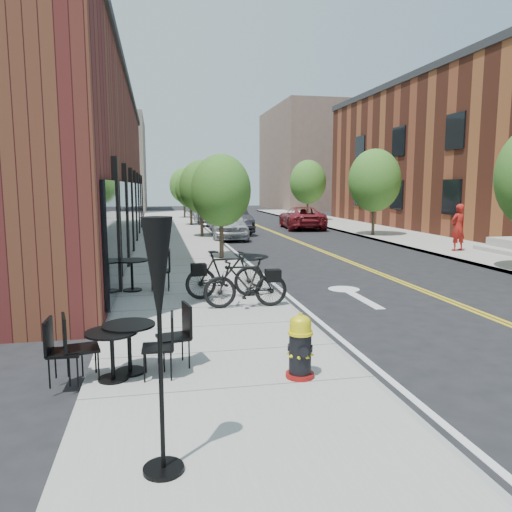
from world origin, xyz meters
TOP-DOWN VIEW (x-y plane):
  - ground at (0.00, 0.00)m, footprint 120.00×120.00m
  - sidewalk_near at (-2.00, 10.00)m, footprint 4.00×70.00m
  - sidewalk_far at (10.00, 10.00)m, footprint 4.00×70.00m
  - building_near at (-6.50, 14.00)m, footprint 5.00×28.00m
  - bg_building_left at (-8.00, 48.00)m, footprint 8.00×14.00m
  - bg_building_right at (16.00, 50.00)m, footprint 10.00×16.00m
  - tree_near_a at (-0.60, 9.00)m, footprint 2.20×2.20m
  - tree_near_b at (-0.60, 17.00)m, footprint 2.30×2.30m
  - tree_near_c at (-0.60, 25.00)m, footprint 2.10×2.10m
  - tree_near_d at (-0.60, 33.00)m, footprint 2.40×2.40m
  - tree_far_b at (8.60, 16.00)m, footprint 2.80×2.80m
  - tree_far_c at (8.60, 28.00)m, footprint 2.80×2.80m
  - fire_hydrant at (-1.03, -2.82)m, footprint 0.52×0.52m
  - bicycle_left at (-1.07, 1.31)m, footprint 1.87×0.56m
  - bicycle_right at (-1.38, 2.35)m, footprint 1.97×0.74m
  - bistro_set_a at (-3.60, -2.40)m, footprint 1.67×0.74m
  - bistro_set_b at (-3.38, -2.17)m, footprint 1.77×0.89m
  - bistro_set_c at (-3.60, 3.63)m, footprint 1.94×0.87m
  - patio_umbrella at (-2.95, -4.81)m, footprint 0.39×0.39m
  - parked_car_a at (0.80, 16.67)m, footprint 2.21×4.71m
  - parked_car_b at (1.31, 19.80)m, footprint 2.15×5.14m
  - parked_car_c at (0.80, 26.71)m, footprint 2.06×4.74m
  - parked_car_far at (6.30, 21.83)m, footprint 2.85×5.35m
  - pedestrian at (9.18, 9.10)m, footprint 0.78×0.60m

SIDE VIEW (x-z plane):
  - ground at x=0.00m, z-range 0.00..0.00m
  - sidewalk_near at x=-2.00m, z-range 0.00..0.12m
  - sidewalk_far at x=10.00m, z-range 0.00..0.12m
  - fire_hydrant at x=-1.03m, z-range 0.10..1.02m
  - bistro_set_a at x=-3.60m, z-range 0.12..1.02m
  - bistro_set_b at x=-3.38m, z-range 0.12..1.06m
  - bistro_set_c at x=-3.60m, z-range 0.12..1.16m
  - bicycle_left at x=-1.07m, z-range 0.12..1.24m
  - parked_car_c at x=0.80m, z-range 0.00..1.36m
  - bicycle_right at x=-1.38m, z-range 0.12..1.27m
  - parked_car_far at x=6.30m, z-range 0.00..1.43m
  - parked_car_a at x=0.80m, z-range 0.00..1.56m
  - parked_car_b at x=1.31m, z-range 0.00..1.65m
  - pedestrian at x=9.18m, z-range 0.12..2.05m
  - patio_umbrella at x=-2.95m, z-range 0.64..3.04m
  - tree_near_c at x=-0.60m, z-range 0.69..4.37m
  - tree_near_a at x=-0.60m, z-range 0.70..4.51m
  - tree_near_b at x=-0.60m, z-range 0.72..4.70m
  - tree_near_d at x=-0.60m, z-range 0.73..4.85m
  - tree_far_b at x=8.60m, z-range 0.75..5.37m
  - tree_far_c at x=8.60m, z-range 0.75..5.37m
  - building_near at x=-6.50m, z-range 0.00..7.00m
  - bg_building_left at x=-8.00m, z-range 0.00..10.00m
  - bg_building_right at x=16.00m, z-range 0.00..12.00m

